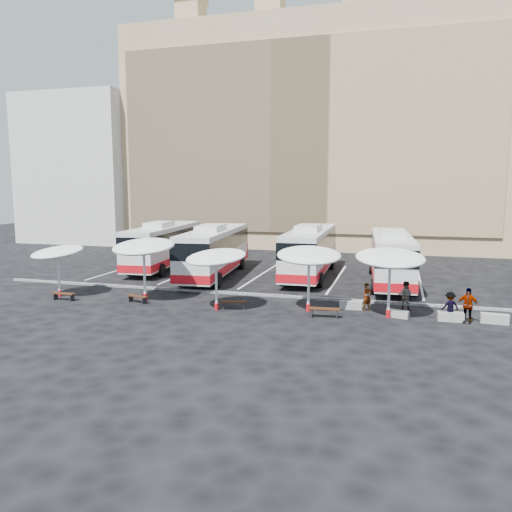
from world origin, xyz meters
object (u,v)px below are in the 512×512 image
(conc_bench_2, at_px, (451,317))
(passenger_1, at_px, (405,296))
(sunshade_1, at_px, (144,247))
(conc_bench_0, at_px, (351,305))
(wood_bench_2, at_px, (234,303))
(wood_bench_3, at_px, (324,310))
(passenger_0, at_px, (367,297))
(bus_0, at_px, (164,244))
(sunshade_4, at_px, (390,258))
(conc_bench_3, at_px, (495,319))
(sunshade_0, at_px, (58,252))
(conc_bench_1, at_px, (398,314))
(passenger_2, at_px, (468,306))
(passenger_3, at_px, (450,306))
(bus_3, at_px, (391,256))
(sunshade_3, at_px, (309,256))
(wood_bench_0, at_px, (64,295))
(bus_1, at_px, (215,250))
(bus_2, at_px, (310,250))
(wood_bench_1, at_px, (137,297))
(sunshade_2, at_px, (216,257))

(conc_bench_2, relative_size, passenger_1, 0.78)
(sunshade_1, height_order, conc_bench_0, sunshade_1)
(sunshade_1, height_order, wood_bench_2, sunshade_1)
(wood_bench_3, xyz_separation_m, passenger_0, (2.10, 2.13, 0.40))
(bus_0, bearing_deg, passenger_1, -31.94)
(wood_bench_2, distance_m, wood_bench_3, 5.26)
(sunshade_4, distance_m, passenger_1, 3.18)
(conc_bench_2, relative_size, passenger_0, 0.82)
(wood_bench_2, distance_m, conc_bench_3, 13.80)
(wood_bench_2, bearing_deg, sunshade_0, 179.58)
(wood_bench_2, distance_m, conc_bench_1, 9.07)
(wood_bench_2, bearing_deg, passenger_2, 2.11)
(conc_bench_0, bearing_deg, sunshade_1, -174.05)
(wood_bench_3, xyz_separation_m, conc_bench_3, (8.53, 1.24, -0.14))
(passenger_3, bearing_deg, passenger_0, -35.98)
(bus_3, relative_size, conc_bench_1, 11.53)
(sunshade_4, bearing_deg, passenger_2, -0.36)
(sunshade_3, bearing_deg, wood_bench_3, -46.10)
(sunshade_1, xyz_separation_m, sunshade_3, (10.07, 0.15, -0.16))
(sunshade_1, relative_size, passenger_3, 2.60)
(sunshade_1, relative_size, passenger_1, 2.39)
(wood_bench_0, distance_m, wood_bench_3, 15.97)
(bus_1, height_order, conc_bench_3, bus_1)
(bus_3, distance_m, sunshade_0, 22.67)
(bus_3, relative_size, wood_bench_3, 7.41)
(bus_2, xyz_separation_m, conc_bench_2, (9.30, -11.05, -1.83))
(bus_2, distance_m, wood_bench_0, 18.16)
(wood_bench_0, xyz_separation_m, passenger_3, (22.32, 1.53, 0.41))
(bus_2, relative_size, passenger_1, 7.74)
(sunshade_1, xyz_separation_m, conc_bench_1, (14.93, 0.10, -3.12))
(wood_bench_1, distance_m, passenger_3, 17.66)
(conc_bench_3, bearing_deg, sunshade_3, -179.17)
(passenger_1, bearing_deg, wood_bench_2, 29.02)
(passenger_0, bearing_deg, wood_bench_3, -176.47)
(bus_3, bearing_deg, sunshade_4, -93.52)
(wood_bench_3, relative_size, conc_bench_1, 1.56)
(wood_bench_1, relative_size, conc_bench_3, 1.09)
(conc_bench_2, relative_size, conc_bench_3, 0.97)
(sunshade_2, height_order, passenger_0, sunshade_2)
(wood_bench_0, distance_m, conc_bench_3, 24.55)
(sunshade_1, bearing_deg, bus_3, 34.72)
(bus_1, relative_size, wood_bench_0, 8.81)
(sunshade_3, bearing_deg, passenger_0, 17.99)
(sunshade_0, height_order, passenger_0, sunshade_0)
(wood_bench_2, bearing_deg, passenger_1, 14.35)
(passenger_1, bearing_deg, passenger_0, 34.11)
(wood_bench_1, bearing_deg, sunshade_2, -3.43)
(sunshade_4, bearing_deg, bus_0, 148.17)
(conc_bench_1, distance_m, passenger_0, 2.10)
(wood_bench_1, xyz_separation_m, passenger_0, (13.38, 1.84, 0.46))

